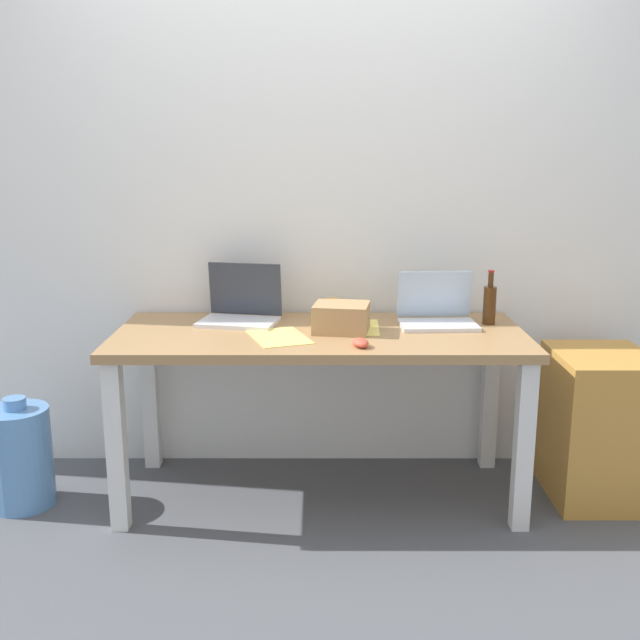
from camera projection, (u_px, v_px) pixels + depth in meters
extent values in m
plane|color=#515459|center=(320.00, 493.00, 3.35)|extent=(8.00, 8.00, 0.00)
cube|color=white|center=(320.00, 194.00, 3.47)|extent=(5.20, 0.08, 2.60)
cube|color=#A37A4C|center=(320.00, 336.00, 3.19)|extent=(1.74, 0.73, 0.04)
cube|color=silver|center=(116.00, 447.00, 2.97)|extent=(0.07, 0.07, 0.71)
cube|color=silver|center=(524.00, 446.00, 2.98)|extent=(0.07, 0.07, 0.71)
cube|color=silver|center=(150.00, 396.00, 3.57)|extent=(0.07, 0.07, 0.71)
cube|color=silver|center=(490.00, 396.00, 3.57)|extent=(0.07, 0.07, 0.71)
cube|color=silver|center=(238.00, 322.00, 3.31)|extent=(0.37, 0.28, 0.02)
cube|color=#333842|center=(245.00, 289.00, 3.39)|extent=(0.33, 0.10, 0.24)
cube|color=silver|center=(438.00, 325.00, 3.25)|extent=(0.34, 0.22, 0.02)
cube|color=silver|center=(434.00, 294.00, 3.33)|extent=(0.33, 0.06, 0.21)
cylinder|color=#47280F|center=(489.00, 305.00, 3.30)|extent=(0.06, 0.06, 0.17)
cylinder|color=#47280F|center=(491.00, 279.00, 3.27)|extent=(0.02, 0.02, 0.07)
cylinder|color=#B21E19|center=(491.00, 271.00, 3.26)|extent=(0.03, 0.03, 0.01)
ellipsoid|color=#D84C38|center=(360.00, 343.00, 2.94)|extent=(0.08, 0.11, 0.03)
cube|color=tan|center=(341.00, 318.00, 3.17)|extent=(0.26, 0.23, 0.12)
cylinder|color=gold|center=(332.00, 310.00, 3.38)|extent=(0.08, 0.08, 0.09)
cube|color=#F4E06B|center=(279.00, 337.00, 3.08)|extent=(0.30, 0.35, 0.00)
cube|color=#F4E06B|center=(354.00, 327.00, 3.25)|extent=(0.22, 0.30, 0.00)
cylinder|color=#598CC6|center=(20.00, 457.00, 3.21)|extent=(0.27, 0.27, 0.44)
cylinder|color=#598CC6|center=(14.00, 404.00, 3.15)|extent=(0.10, 0.10, 0.05)
cube|color=#C68938|center=(597.00, 425.00, 3.27)|extent=(0.40, 0.48, 0.65)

